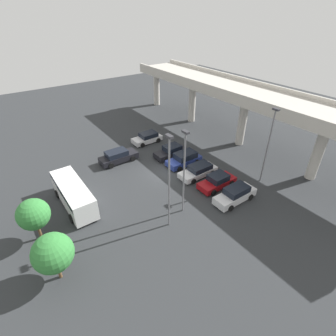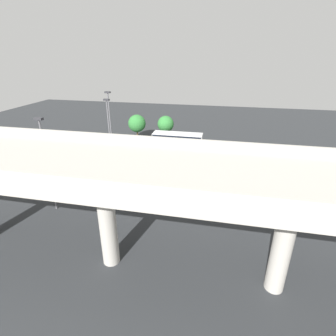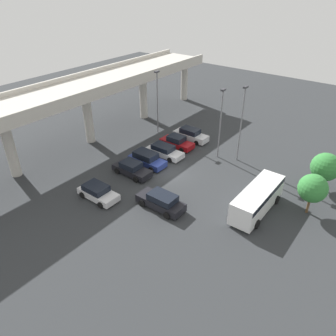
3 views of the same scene
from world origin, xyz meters
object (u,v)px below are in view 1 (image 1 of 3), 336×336
lamp_post_by_overpass (269,142)px  parked_car_2 (171,151)px  parked_car_3 (184,159)px  parked_car_5 (217,181)px  tree_front_centre (53,253)px  shuttle_bus (73,193)px  lamp_post_mid_lot (169,178)px  parked_car_1 (118,156)px  parked_car_4 (198,171)px  lamp_post_near_aisle (184,168)px  parked_car_6 (235,195)px  tree_front_left (33,214)px  parked_car_0 (147,138)px

lamp_post_by_overpass → parked_car_2: bearing=-155.2°
parked_car_3 → parked_car_5: parked_car_3 is taller
parked_car_2 → tree_front_centre: size_ratio=1.13×
parked_car_3 → parked_car_5: (5.90, -0.04, -0.07)m
shuttle_bus → lamp_post_mid_lot: 10.61m
parked_car_1 → lamp_post_mid_lot: 13.87m
parked_car_1 → parked_car_4: size_ratio=1.03×
parked_car_2 → lamp_post_near_aisle: size_ratio=0.54×
lamp_post_near_aisle → parked_car_3: bearing=140.4°
tree_front_centre → parked_car_5: bearing=94.7°
parked_car_4 → parked_car_5: (2.89, 0.22, 0.03)m
lamp_post_by_overpass → tree_front_centre: 22.69m
parked_car_1 → parked_car_6: bearing=-66.2°
parked_car_3 → tree_front_left: (2.48, -17.91, 1.97)m
parked_car_1 → parked_car_2: (2.79, 6.46, -0.07)m
parked_car_0 → tree_front_left: size_ratio=1.06×
parked_car_6 → shuttle_bus: (-8.96, -13.68, 0.70)m
parked_car_6 → lamp_post_near_aisle: (-1.93, -5.36, 4.22)m
parked_car_4 → lamp_post_near_aisle: (3.81, -5.38, 4.30)m
parked_car_3 → lamp_post_mid_lot: lamp_post_mid_lot is taller
parked_car_5 → parked_car_0: bearing=-88.2°
parked_car_0 → parked_car_4: bearing=91.1°
parked_car_4 → shuttle_bus: (-3.23, -13.70, 0.79)m
parked_car_1 → tree_front_left: bearing=-145.2°
parked_car_4 → parked_car_0: bearing=-88.9°
lamp_post_mid_lot → tree_front_centre: lamp_post_mid_lot is taller
parked_car_4 → parked_car_6: 5.73m
shuttle_bus → lamp_post_near_aisle: 11.44m
parked_car_2 → lamp_post_mid_lot: (10.27, -7.81, 4.54)m
parked_car_1 → parked_car_5: 13.06m
parked_car_0 → parked_car_6: size_ratio=0.90×
parked_car_3 → tree_front_left: size_ratio=1.11×
tree_front_left → tree_front_centre: (4.88, 0.21, -0.11)m
lamp_post_mid_lot → lamp_post_by_overpass: 12.74m
parked_car_4 → lamp_post_near_aisle: size_ratio=0.55×
parked_car_5 → parked_car_1: bearing=-60.2°
lamp_post_near_aisle → tree_front_left: 13.21m
parked_car_5 → parked_car_6: parked_car_6 is taller
shuttle_bus → tree_front_left: 4.96m
tree_front_left → tree_front_centre: tree_front_centre is taller
tree_front_left → lamp_post_by_overpass: bearing=76.4°
lamp_post_near_aisle → lamp_post_by_overpass: (1.18, 10.49, 0.05)m
parked_car_4 → parked_car_3: bearing=-94.9°
shuttle_bus → parked_car_1: bearing=-54.9°
parked_car_0 → parked_car_6: parked_car_6 is taller
parked_car_4 → tree_front_centre: (4.35, -17.45, 1.96)m
parked_car_0 → parked_car_5: 13.98m
lamp_post_mid_lot → tree_front_left: (-5.13, -10.04, -2.51)m
parked_car_6 → lamp_post_mid_lot: bearing=-8.4°
parked_car_0 → parked_car_2: 5.44m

